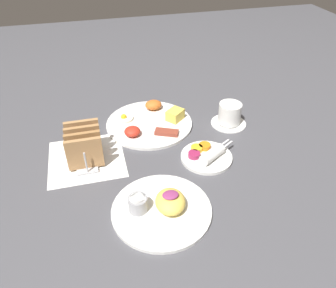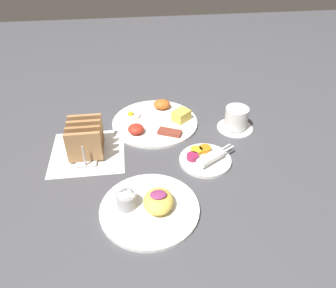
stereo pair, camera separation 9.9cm
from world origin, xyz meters
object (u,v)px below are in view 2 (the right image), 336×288
plate_condiments (205,158)px  coffee_cup (236,119)px  plate_breakfast (156,121)px  toast_rack (85,139)px  plate_foreground (150,206)px

plate_condiments → coffee_cup: size_ratio=1.41×
plate_condiments → coffee_cup: (0.14, 0.16, 0.02)m
plate_breakfast → toast_rack: (-0.22, -0.14, 0.04)m
plate_breakfast → coffee_cup: coffee_cup is taller
toast_rack → coffee_cup: 0.49m
plate_breakfast → plate_foreground: plate_foreground is taller
plate_condiments → plate_breakfast: bearing=119.2°
plate_breakfast → plate_condiments: (0.13, -0.22, 0.00)m
plate_breakfast → toast_rack: toast_rack is taller
toast_rack → coffee_cup: (0.49, 0.07, -0.02)m
coffee_cup → toast_rack: bearing=-171.6°
plate_breakfast → coffee_cup: 0.27m
plate_foreground → toast_rack: (-0.17, 0.25, 0.04)m
plate_foreground → toast_rack: toast_rack is taller
plate_breakfast → coffee_cup: (0.26, -0.06, 0.03)m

